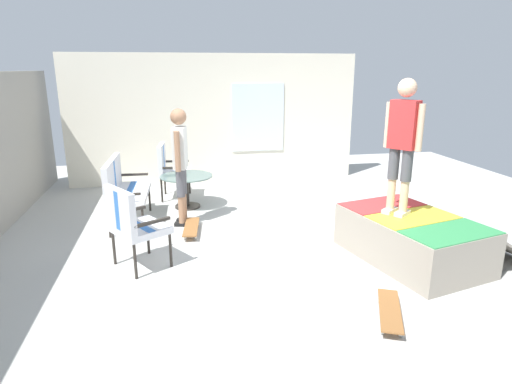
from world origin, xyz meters
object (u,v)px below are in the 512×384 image
(patio_bench, at_px, (122,186))
(patio_table, at_px, (187,185))
(person_watching, at_px, (180,158))
(skate_ramp, at_px, (413,238))
(patio_chair_by_wall, at_px, (131,221))
(person_skater, at_px, (403,138))
(patio_chair_near_house, at_px, (169,166))
(skateboard_by_bench, at_px, (191,227))
(skateboard_spare, at_px, (390,311))

(patio_bench, relative_size, patio_table, 1.41)
(person_watching, bearing_deg, skate_ramp, -123.49)
(patio_bench, distance_m, patio_chair_by_wall, 1.70)
(person_skater, bearing_deg, patio_table, 44.33)
(patio_bench, bearing_deg, patio_table, -56.84)
(patio_chair_near_house, xyz_separation_m, patio_chair_by_wall, (-2.96, 0.43, 0.00))
(skate_ramp, distance_m, person_watching, 3.47)
(patio_bench, bearing_deg, person_skater, -118.65)
(patio_table, bearing_deg, patio_chair_near_house, 24.91)
(skate_ramp, relative_size, patio_table, 2.47)
(patio_table, bearing_deg, patio_chair_by_wall, 162.64)
(person_skater, relative_size, skateboard_by_bench, 2.03)
(patio_chair_near_house, xyz_separation_m, person_watching, (-1.49, -0.19, 0.44))
(patio_bench, height_order, skateboard_by_bench, patio_bench)
(patio_table, bearing_deg, person_watching, 173.30)
(patio_chair_by_wall, distance_m, patio_table, 2.45)
(skate_ramp, height_order, patio_chair_near_house, patio_chair_near_house)
(patio_bench, xyz_separation_m, patio_chair_near_house, (1.29, -0.71, -0.00))
(patio_chair_by_wall, height_order, skateboard_spare, patio_chair_by_wall)
(patio_bench, distance_m, person_skater, 4.13)
(patio_chair_near_house, distance_m, patio_chair_by_wall, 3.00)
(patio_bench, xyz_separation_m, person_watching, (-0.20, -0.91, 0.44))
(person_watching, relative_size, skateboard_by_bench, 2.18)
(skate_ramp, bearing_deg, skateboard_spare, 142.62)
(patio_chair_near_house, height_order, skateboard_spare, patio_chair_near_house)
(patio_table, bearing_deg, skate_ramp, -134.98)
(skateboard_by_bench, xyz_separation_m, skateboard_spare, (-2.68, -1.78, 0.00))
(person_watching, bearing_deg, patio_chair_near_house, 7.45)
(patio_chair_near_house, relative_size, skateboard_by_bench, 1.25)
(person_watching, relative_size, skateboard_spare, 2.20)
(patio_chair_near_house, xyz_separation_m, person_skater, (-3.22, -2.82, 0.93))
(patio_bench, distance_m, patio_table, 1.22)
(person_skater, bearing_deg, skateboard_by_bench, 62.25)
(patio_chair_near_house, relative_size, person_watching, 0.57)
(patio_table, height_order, skateboard_by_bench, patio_table)
(patio_chair_near_house, bearing_deg, person_skater, -138.79)
(patio_bench, height_order, person_watching, person_watching)
(person_skater, bearing_deg, patio_bench, 61.35)
(skate_ramp, distance_m, patio_chair_by_wall, 3.49)
(skate_ramp, height_order, patio_chair_by_wall, patio_chair_by_wall)
(patio_table, xyz_separation_m, skateboard_spare, (-3.94, -1.79, -0.32))
(patio_chair_near_house, bearing_deg, skateboard_by_bench, -170.97)
(skateboard_spare, bearing_deg, patio_bench, 40.39)
(patio_chair_by_wall, bearing_deg, skateboard_by_bench, -34.52)
(skate_ramp, distance_m, skateboard_by_bench, 3.09)
(patio_bench, height_order, person_skater, person_skater)
(skate_ramp, xyz_separation_m, person_watching, (1.87, 2.82, 0.77))
(patio_chair_near_house, relative_size, patio_table, 1.13)
(patio_table, height_order, skateboard_spare, patio_table)
(patio_table, bearing_deg, skateboard_by_bench, -179.70)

